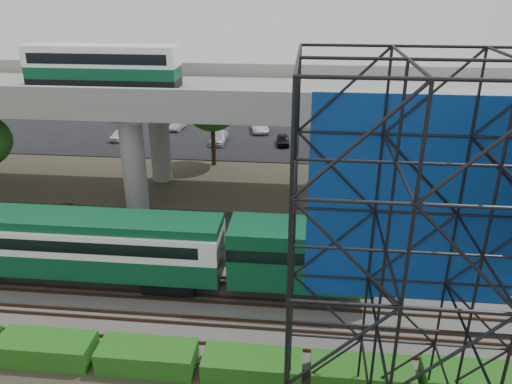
# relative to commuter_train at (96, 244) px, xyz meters

# --- Properties ---
(ground) EXTENTS (140.00, 140.00, 0.00)m
(ground) POSITION_rel_commuter_train_xyz_m (8.83, -2.00, -2.88)
(ground) COLOR #474233
(ground) RESTS_ON ground
(ballast_bed) EXTENTS (90.00, 12.00, 0.20)m
(ballast_bed) POSITION_rel_commuter_train_xyz_m (8.83, 0.00, -2.78)
(ballast_bed) COLOR slate
(ballast_bed) RESTS_ON ground
(service_road) EXTENTS (90.00, 5.00, 0.08)m
(service_road) POSITION_rel_commuter_train_xyz_m (8.83, 8.50, -2.84)
(service_road) COLOR black
(service_road) RESTS_ON ground
(parking_lot) EXTENTS (90.00, 18.00, 0.08)m
(parking_lot) POSITION_rel_commuter_train_xyz_m (8.83, 32.00, -2.84)
(parking_lot) COLOR black
(parking_lot) RESTS_ON ground
(harbor_water) EXTENTS (140.00, 40.00, 0.03)m
(harbor_water) POSITION_rel_commuter_train_xyz_m (8.83, 54.00, -2.87)
(harbor_water) COLOR #405669
(harbor_water) RESTS_ON ground
(rail_tracks) EXTENTS (90.00, 9.52, 0.16)m
(rail_tracks) POSITION_rel_commuter_train_xyz_m (8.83, -0.00, -2.60)
(rail_tracks) COLOR #472D1E
(rail_tracks) RESTS_ON ballast_bed
(commuter_train) EXTENTS (29.30, 3.06, 4.30)m
(commuter_train) POSITION_rel_commuter_train_xyz_m (0.00, 0.00, 0.00)
(commuter_train) COLOR black
(commuter_train) RESTS_ON rail_tracks
(overpass) EXTENTS (80.00, 12.00, 12.40)m
(overpass) POSITION_rel_commuter_train_xyz_m (7.88, 14.00, 5.33)
(overpass) COLOR #9E9B93
(overpass) RESTS_ON ground
(scaffold_tower) EXTENTS (9.36, 6.36, 15.00)m
(scaffold_tower) POSITION_rel_commuter_train_xyz_m (16.10, -9.98, 4.59)
(scaffold_tower) COLOR black
(scaffold_tower) RESTS_ON ground
(hedge_strip) EXTENTS (34.60, 1.80, 1.20)m
(hedge_strip) POSITION_rel_commuter_train_xyz_m (9.84, -6.30, -2.32)
(hedge_strip) COLOR #155212
(hedge_strip) RESTS_ON ground
(trees) EXTENTS (40.94, 16.94, 7.69)m
(trees) POSITION_rel_commuter_train_xyz_m (4.17, 14.17, 2.69)
(trees) COLOR #382314
(trees) RESTS_ON ground
(suv) EXTENTS (5.43, 2.73, 1.48)m
(suv) POSITION_rel_commuter_train_xyz_m (-5.50, 7.70, -2.06)
(suv) COLOR black
(suv) RESTS_ON service_road
(parked_cars) EXTENTS (38.39, 9.62, 1.28)m
(parked_cars) POSITION_rel_commuter_train_xyz_m (10.72, 31.79, -2.20)
(parked_cars) COLOR white
(parked_cars) RESTS_ON parking_lot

